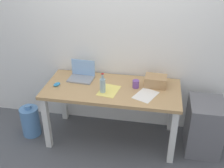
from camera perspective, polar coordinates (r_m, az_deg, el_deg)
ground_plane at (r=3.65m, az=-0.00°, el=-11.18°), size 8.00×8.00×0.00m
back_wall at (r=3.39m, az=1.31°, el=10.81°), size 5.20×0.08×2.60m
desk at (r=3.27m, az=-0.00°, el=-2.39°), size 1.63×0.74×0.76m
laptop_left at (r=3.43m, az=-6.48°, el=1.92°), size 0.32×0.24×0.23m
beer_bottle at (r=3.08m, az=-2.00°, el=-0.21°), size 0.07×0.07×0.24m
computer_mouse at (r=3.32m, az=-11.65°, el=-0.06°), size 0.09×0.12×0.03m
cardboard_box at (r=3.27m, az=9.25°, el=0.62°), size 0.27×0.21×0.13m
coffee_mug at (r=3.21m, az=5.08°, el=0.01°), size 0.08×0.08×0.09m
paper_sheet_front_right at (r=3.09m, az=7.18°, el=-2.34°), size 0.31×0.36×0.00m
paper_sheet_center at (r=3.15m, az=-0.67°, el=-1.40°), size 0.26×0.33×0.00m
water_cooler_jug at (r=3.74m, az=-16.95°, el=-7.55°), size 0.24×0.24×0.45m
filing_cabinet at (r=3.46m, az=18.92°, el=-8.54°), size 0.40×0.48×0.67m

